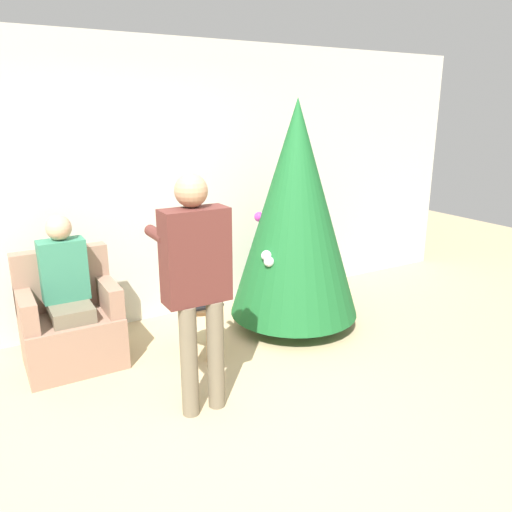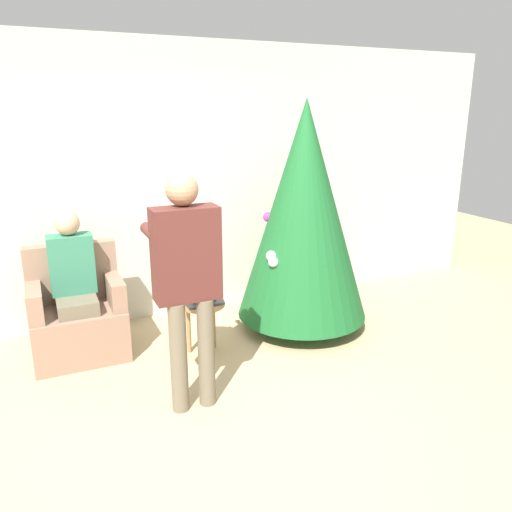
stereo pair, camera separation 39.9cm
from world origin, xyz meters
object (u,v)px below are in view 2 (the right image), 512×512
at_px(christmas_tree, 304,212).
at_px(side_stool, 203,311).
at_px(armchair, 78,317).
at_px(person_seated, 74,280).
at_px(person_standing, 187,272).

xyz_separation_m(christmas_tree, side_stool, (-1.05, -0.15, -0.76)).
height_order(armchair, person_seated, person_seated).
height_order(armchair, person_standing, person_standing).
distance_m(armchair, person_seated, 0.34).
height_order(person_seated, side_stool, person_seated).
relative_size(armchair, person_standing, 0.57).
xyz_separation_m(armchair, person_seated, (0.00, -0.02, 0.34)).
xyz_separation_m(armchair, person_standing, (0.66, -1.13, 0.65)).
height_order(christmas_tree, side_stool, christmas_tree).
bearing_deg(christmas_tree, side_stool, -171.78).
xyz_separation_m(christmas_tree, person_standing, (-1.38, -0.84, -0.15)).
relative_size(christmas_tree, person_seated, 1.72).
xyz_separation_m(christmas_tree, person_seated, (-2.04, 0.26, -0.46)).
bearing_deg(person_seated, armchair, 90.00).
bearing_deg(person_seated, side_stool, -22.79).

